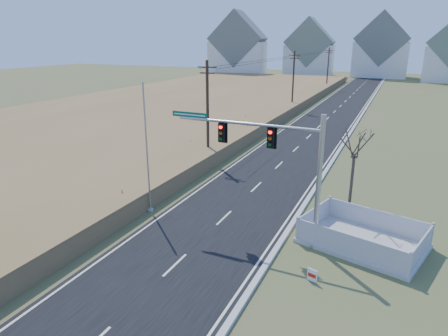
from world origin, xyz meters
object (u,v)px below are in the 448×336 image
fence_enclosure (362,240)px  open_sign (312,275)px  bare_tree (356,141)px  flagpole (148,162)px  traffic_signal_mast (284,164)px

fence_enclosure → open_sign: 4.89m
fence_enclosure → bare_tree: 5.97m
bare_tree → flagpole: bearing=-159.3°
traffic_signal_mast → flagpole: 8.95m
traffic_signal_mast → fence_enclosure: size_ratio=1.28×
fence_enclosure → open_sign: (-1.76, -4.56, 0.05)m
traffic_signal_mast → flagpole: size_ratio=1.09×
flagpole → bare_tree: size_ratio=1.38×
open_sign → bare_tree: bearing=104.0°
traffic_signal_mast → fence_enclosure: bearing=17.1°
fence_enclosure → flagpole: 13.49m
traffic_signal_mast → open_sign: size_ratio=14.63×
fence_enclosure → flagpole: (-13.11, -0.87, 3.04)m
flagpole → open_sign: bearing=-18.0°
open_sign → traffic_signal_mast: bearing=143.8°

